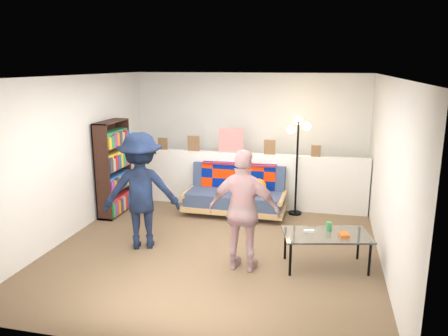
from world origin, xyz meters
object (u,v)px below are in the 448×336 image
(coffee_table, at_px, (327,236))
(person_left, at_px, (141,191))
(futon_sofa, at_px, (236,194))
(person_right, at_px, (244,211))
(floor_lamp, at_px, (298,146))
(bookshelf, at_px, (113,171))

(coffee_table, height_order, person_left, person_left)
(futon_sofa, relative_size, person_right, 1.13)
(floor_lamp, bearing_deg, futon_sofa, -166.93)
(futon_sofa, distance_m, coffee_table, 2.36)
(futon_sofa, bearing_deg, floor_lamp, 13.07)
(bookshelf, relative_size, coffee_table, 1.37)
(futon_sofa, relative_size, bookshelf, 1.08)
(bookshelf, height_order, person_left, person_left)
(futon_sofa, bearing_deg, person_right, -75.81)
(person_left, bearing_deg, coffee_table, 158.04)
(floor_lamp, bearing_deg, person_right, -101.92)
(coffee_table, xyz_separation_m, person_left, (-2.57, 0.08, 0.40))
(coffee_table, xyz_separation_m, person_right, (-1.03, -0.30, 0.35))
(coffee_table, bearing_deg, futon_sofa, 131.09)
(floor_lamp, xyz_separation_m, person_left, (-2.03, -1.93, -0.37))
(bookshelf, relative_size, person_left, 0.98)
(bookshelf, bearing_deg, person_left, -49.05)
(person_right, bearing_deg, bookshelf, -26.86)
(floor_lamp, distance_m, person_left, 2.82)
(futon_sofa, xyz_separation_m, person_left, (-1.02, -1.69, 0.48))
(futon_sofa, relative_size, coffee_table, 1.48)
(bookshelf, xyz_separation_m, person_left, (1.05, -1.21, 0.07))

